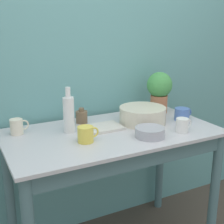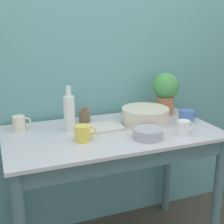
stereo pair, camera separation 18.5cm
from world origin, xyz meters
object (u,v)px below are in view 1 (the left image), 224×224
(bottle_tall, at_px, (69,114))
(bottle_short, at_px, (82,117))
(mug_blue, at_px, (182,114))
(bowl_wash_large, at_px, (142,115))
(mug_cream, at_px, (17,127))
(bowl_small_steel, at_px, (150,132))
(mug_yellow, at_px, (86,134))
(tray_board, at_px, (102,128))
(mug_white, at_px, (183,125))
(potted_plant, at_px, (159,89))

(bottle_tall, xyz_separation_m, bottle_short, (0.13, 0.13, -0.07))
(mug_blue, bearing_deg, bowl_wash_large, 165.66)
(mug_cream, bearing_deg, bowl_small_steel, -30.58)
(mug_yellow, distance_m, tray_board, 0.23)
(mug_white, bearing_deg, bowl_wash_large, 114.44)
(bottle_short, distance_m, mug_blue, 0.68)
(mug_blue, xyz_separation_m, tray_board, (-0.56, 0.08, -0.03))
(mug_yellow, bearing_deg, bowl_small_steel, -14.83)
(mug_blue, bearing_deg, bottle_short, 158.19)
(mug_white, xyz_separation_m, bowl_small_steel, (-0.22, 0.02, -0.01))
(mug_blue, bearing_deg, mug_white, -128.78)
(bowl_wash_large, bearing_deg, tray_board, 178.27)
(bowl_wash_large, relative_size, mug_white, 2.76)
(bottle_short, height_order, mug_white, bottle_short)
(bowl_small_steel, height_order, tray_board, bowl_small_steel)
(mug_yellow, relative_size, mug_blue, 0.94)
(mug_blue, relative_size, mug_white, 1.20)
(bottle_short, height_order, mug_yellow, bottle_short)
(bowl_wash_large, bearing_deg, bowl_small_steel, -113.18)
(bottle_tall, xyz_separation_m, mug_yellow, (0.03, -0.20, -0.07))
(bowl_small_steel, bearing_deg, potted_plant, 49.15)
(bowl_wash_large, bearing_deg, mug_blue, -14.34)
(bottle_tall, distance_m, mug_blue, 0.77)
(bowl_wash_large, bearing_deg, bottle_tall, 173.99)
(mug_cream, distance_m, mug_yellow, 0.43)
(mug_blue, height_order, bowl_small_steel, mug_blue)
(mug_cream, bearing_deg, bottle_short, 3.50)
(bottle_tall, relative_size, mug_blue, 2.10)
(mug_yellow, relative_size, mug_white, 1.12)
(bottle_tall, height_order, mug_white, bottle_tall)
(potted_plant, relative_size, bottle_tall, 1.08)
(bowl_small_steel, bearing_deg, bottle_tall, 142.82)
(bowl_wash_large, height_order, mug_cream, bowl_wash_large)
(mug_white, xyz_separation_m, tray_board, (-0.41, 0.27, -0.03))
(tray_board, bearing_deg, mug_blue, -7.95)
(mug_yellow, relative_size, bowl_small_steel, 0.72)
(mug_white, height_order, tray_board, mug_white)
(bottle_tall, distance_m, mug_white, 0.69)
(bottle_short, xyz_separation_m, tray_board, (0.07, -0.17, -0.03))
(potted_plant, xyz_separation_m, mug_white, (-0.12, -0.41, -0.13))
(mug_yellow, bearing_deg, mug_blue, 5.93)
(bowl_wash_large, height_order, mug_blue, bowl_wash_large)
(mug_yellow, bearing_deg, bowl_wash_large, 17.55)
(bottle_short, relative_size, bowl_small_steel, 0.59)
(potted_plant, xyz_separation_m, bottle_short, (-0.59, 0.03, -0.13))
(bottle_short, relative_size, mug_blue, 0.77)
(tray_board, bearing_deg, bottle_short, 111.28)
(bowl_wash_large, distance_m, bottle_tall, 0.49)
(bottle_short, xyz_separation_m, mug_yellow, (-0.11, -0.33, 0.00))
(mug_white, bearing_deg, mug_blue, 51.22)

